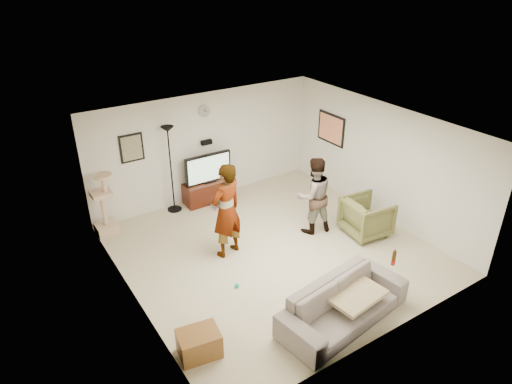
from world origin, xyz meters
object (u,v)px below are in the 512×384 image
person_right (313,196)px  sofa (344,303)px  tv_stand (209,191)px  cat_tree (103,204)px  tv (208,168)px  floor_lamp (171,170)px  armchair (367,217)px  person_left (226,211)px  side_table (199,343)px  beer_bottle (394,258)px

person_right → sofa: size_ratio=0.73×
tv_stand → cat_tree: 2.48m
tv → sofa: 4.69m
tv_stand → person_right: bearing=-63.2°
cat_tree → person_right: (3.62, -2.24, 0.15)m
floor_lamp → sofa: (0.77, -4.71, -0.66)m
tv_stand → armchair: armchair is taller
person_right → armchair: (0.85, -0.69, -0.43)m
person_left → side_table: bearing=36.9°
tv_stand → sofa: 4.67m
tv → side_table: bearing=-119.7°
person_left → person_right: bearing=158.7°
tv_stand → person_right: size_ratio=0.73×
cat_tree → person_right: size_ratio=0.82×
tv → tv_stand: bearing=0.0°
sofa → beer_bottle: size_ratio=8.95×
sofa → tv: bearing=80.6°
beer_bottle → side_table: bearing=169.4°
tv → floor_lamp: (-0.87, 0.04, 0.16)m
cat_tree → person_left: bearing=-49.0°
tv_stand → person_left: bearing=-108.8°
cat_tree → armchair: size_ratio=1.56×
tv_stand → side_table: (-2.31, -4.06, -0.05)m
tv → cat_tree: size_ratio=0.84×
floor_lamp → person_right: 3.13m
person_right → side_table: person_right is taller
floor_lamp → cat_tree: floor_lamp is taller
person_right → person_left: bearing=4.5°
cat_tree → sofa: 5.15m
floor_lamp → person_left: 2.13m
tv → sofa: (-0.11, -4.67, -0.51)m
floor_lamp → armchair: size_ratio=2.29×
floor_lamp → beer_bottle: 5.05m
person_left → sofa: person_left is taller
tv_stand → person_left: person_left is taller
cat_tree → side_table: cat_tree is taller
tv → person_right: size_ratio=0.69×
floor_lamp → tv: bearing=-3.0°
floor_lamp → tv_stand: bearing=-3.0°
person_right → beer_bottle: person_right is taller
side_table → floor_lamp: bearing=70.7°
tv → side_table: tv is taller
tv → person_left: person_left is taller
person_left → sofa: 2.72m
floor_lamp → beer_bottle: (1.80, -4.71, -0.21)m
floor_lamp → beer_bottle: size_ratio=7.91×
beer_bottle → side_table: size_ratio=0.43×
person_left → side_table: person_left is taller
person_right → sofa: bearing=73.2°
cat_tree → side_table: 4.00m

